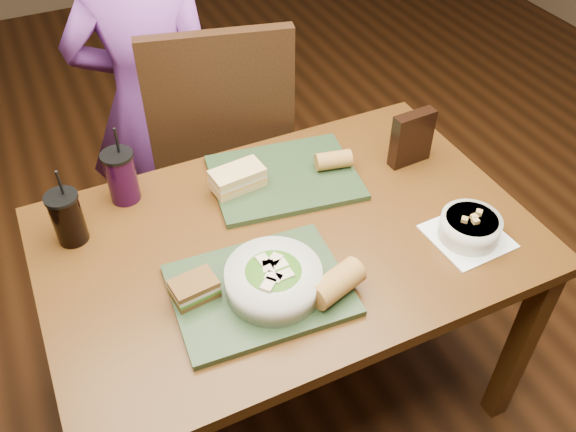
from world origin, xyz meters
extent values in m
plane|color=#381C0B|center=(0.00, 0.00, 0.00)|extent=(6.00, 6.00, 0.00)
cube|color=#4C2B0F|center=(0.60, -0.38, 0.35)|extent=(0.06, 0.06, 0.71)
cube|color=#4C2B0F|center=(-0.60, 0.38, 0.35)|extent=(0.06, 0.06, 0.71)
cube|color=#4C2B0F|center=(0.60, 0.38, 0.35)|extent=(0.06, 0.06, 0.71)
cube|color=#4C2B0F|center=(0.00, 0.00, 0.73)|extent=(1.30, 0.85, 0.04)
cube|color=black|center=(0.02, 0.75, 0.51)|extent=(0.57, 0.57, 0.05)
cube|color=black|center=(0.02, 0.54, 0.81)|extent=(0.47, 0.15, 0.56)
cube|color=black|center=(-0.19, 0.55, 0.24)|extent=(0.05, 0.05, 0.48)
cube|color=black|center=(0.22, 0.55, 0.24)|extent=(0.05, 0.05, 0.48)
cube|color=black|center=(-0.19, 0.95, 0.24)|extent=(0.05, 0.05, 0.48)
cube|color=black|center=(0.22, 0.95, 0.24)|extent=(0.05, 0.05, 0.48)
imported|color=#71338D|center=(-0.14, 0.82, 0.73)|extent=(0.61, 0.48, 1.45)
cube|color=#23351E|center=(-0.15, -0.15, 0.76)|extent=(0.44, 0.35, 0.02)
cube|color=#23351E|center=(0.09, 0.22, 0.76)|extent=(0.46, 0.38, 0.02)
cylinder|color=silver|center=(-0.12, -0.17, 0.80)|extent=(0.23, 0.23, 0.07)
ellipsoid|color=#427219|center=(-0.12, -0.17, 0.82)|extent=(0.19, 0.19, 0.06)
cube|color=beige|center=(-0.10, -0.15, 0.84)|extent=(0.05, 0.04, 0.01)
cube|color=beige|center=(-0.10, -0.20, 0.84)|extent=(0.04, 0.03, 0.01)
cube|color=beige|center=(-0.15, -0.21, 0.84)|extent=(0.05, 0.05, 0.01)
cube|color=beige|center=(-0.10, -0.17, 0.84)|extent=(0.04, 0.03, 0.01)
cube|color=beige|center=(-0.13, -0.14, 0.84)|extent=(0.03, 0.04, 0.01)
cube|color=beige|center=(-0.13, -0.19, 0.84)|extent=(0.05, 0.05, 0.01)
cube|color=beige|center=(-0.13, -0.16, 0.84)|extent=(0.04, 0.05, 0.01)
cube|color=white|center=(0.43, -0.21, 0.75)|extent=(0.20, 0.20, 0.00)
cylinder|color=silver|center=(0.43, -0.21, 0.79)|extent=(0.16, 0.16, 0.06)
cylinder|color=black|center=(0.43, -0.21, 0.81)|extent=(0.14, 0.14, 0.01)
cube|color=#B28947|center=(0.41, -0.21, 0.82)|extent=(0.02, 0.02, 0.01)
cube|color=#B28947|center=(0.46, -0.20, 0.82)|extent=(0.02, 0.02, 0.01)
cube|color=#B28947|center=(0.43, -0.23, 0.82)|extent=(0.02, 0.02, 0.01)
cube|color=#B28947|center=(0.44, -0.21, 0.82)|extent=(0.02, 0.02, 0.01)
cube|color=#593819|center=(-0.30, -0.11, 0.78)|extent=(0.11, 0.08, 0.01)
cube|color=#3F721E|center=(-0.30, -0.11, 0.79)|extent=(0.11, 0.08, 0.01)
cube|color=beige|center=(-0.30, -0.11, 0.80)|extent=(0.11, 0.08, 0.01)
cube|color=#593819|center=(-0.30, -0.11, 0.81)|extent=(0.11, 0.08, 0.01)
cube|color=tan|center=(-0.05, 0.23, 0.78)|extent=(0.16, 0.10, 0.02)
cube|color=orange|center=(-0.05, 0.23, 0.79)|extent=(0.16, 0.10, 0.01)
cube|color=beige|center=(-0.05, 0.23, 0.80)|extent=(0.16, 0.10, 0.01)
cube|color=tan|center=(-0.05, 0.23, 0.82)|extent=(0.16, 0.10, 0.02)
cylinder|color=#AD7533|center=(0.01, -0.24, 0.80)|extent=(0.15, 0.11, 0.07)
cylinder|color=#AD7533|center=(0.24, 0.19, 0.79)|extent=(0.11, 0.07, 0.05)
cylinder|color=black|center=(-0.52, 0.23, 0.82)|extent=(0.08, 0.08, 0.14)
cylinder|color=black|center=(-0.52, 0.23, 0.90)|extent=(0.09, 0.09, 0.01)
cylinder|color=black|center=(-0.51, 0.23, 0.94)|extent=(0.01, 0.02, 0.09)
cylinder|color=black|center=(-0.35, 0.34, 0.82)|extent=(0.08, 0.08, 0.15)
cylinder|color=black|center=(-0.35, 0.34, 0.90)|extent=(0.09, 0.09, 0.01)
cylinder|color=black|center=(-0.35, 0.34, 0.95)|extent=(0.01, 0.02, 0.10)
cube|color=black|center=(0.47, 0.14, 0.84)|extent=(0.13, 0.05, 0.17)
camera|label=1|loc=(-0.50, -1.05, 1.90)|focal=38.00mm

